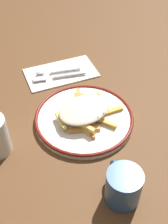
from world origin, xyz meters
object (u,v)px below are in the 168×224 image
plate (84,118)px  coffee_mug (125,186)px  spoon (50,72)px  napkin (61,72)px  fork (59,76)px  fries_heap (84,111)px

plate → coffee_mug: 0.26m
coffee_mug → spoon: bearing=4.7°
napkin → fork: size_ratio=1.33×
napkin → coffee_mug: (-0.49, -0.01, 0.04)m
fork → coffee_mug: size_ratio=1.65×
plate → napkin: size_ratio=1.19×
plate → fork: bearing=3.5°
plate → fries_heap: (0.00, -0.00, 0.03)m
napkin → fork: 0.03m
fries_heap → napkin: size_ratio=0.87×
fork → fries_heap: bearing=-176.2°
fries_heap → fork: size_ratio=1.16×
fries_heap → coffee_mug: coffee_mug is taller
plate → napkin: bearing=0.1°
napkin → spoon: 0.04m
plate → coffee_mug: (-0.25, -0.00, 0.03)m
spoon → coffee_mug: coffee_mug is taller
fork → coffee_mug: (-0.46, -0.02, 0.03)m
fork → napkin: bearing=-24.5°
spoon → plate: bearing=-171.6°
fork → coffee_mug: bearing=-177.8°
plate → coffee_mug: coffee_mug is taller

